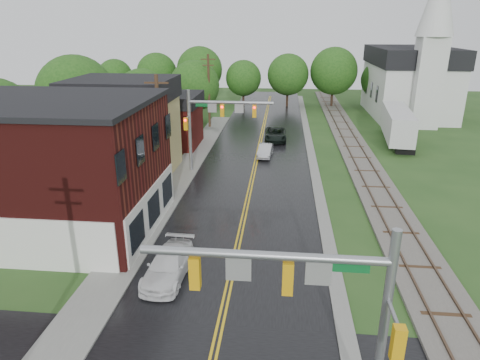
% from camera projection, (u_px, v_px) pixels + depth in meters
% --- Properties ---
extents(main_road, '(10.00, 90.00, 0.02)m').
position_uv_depth(main_road, '(256.00, 162.00, 40.69)').
color(main_road, black).
rests_on(main_road, ground).
extents(curb_right, '(0.80, 70.00, 0.12)m').
position_uv_depth(curb_right, '(310.00, 150.00, 44.85)').
color(curb_right, gray).
rests_on(curb_right, ground).
extents(sidewalk_left, '(2.40, 50.00, 0.12)m').
position_uv_depth(sidewalk_left, '(180.00, 178.00, 36.60)').
color(sidewalk_left, gray).
rests_on(sidewalk_left, ground).
extents(brick_building, '(14.30, 10.30, 8.30)m').
position_uv_depth(brick_building, '(39.00, 166.00, 26.43)').
color(brick_building, '#45100E').
rests_on(brick_building, ground).
extents(yellow_house, '(8.00, 7.00, 6.40)m').
position_uv_depth(yellow_house, '(126.00, 137.00, 36.89)').
color(yellow_house, tan).
rests_on(yellow_house, ground).
extents(darkred_building, '(7.00, 6.00, 4.40)m').
position_uv_depth(darkred_building, '(166.00, 126.00, 45.55)').
color(darkred_building, '#3F0F0C').
rests_on(darkred_building, ground).
extents(church, '(10.40, 18.40, 20.00)m').
position_uv_depth(church, '(412.00, 75.00, 58.96)').
color(church, silver).
rests_on(church, ground).
extents(railroad, '(3.20, 80.00, 0.30)m').
position_uv_depth(railroad, '(355.00, 150.00, 44.38)').
color(railroad, '#59544C').
rests_on(railroad, ground).
extents(traffic_signal_near, '(7.34, 0.30, 7.20)m').
position_uv_depth(traffic_signal_near, '(313.00, 295.00, 12.49)').
color(traffic_signal_near, gray).
rests_on(traffic_signal_near, ground).
extents(traffic_signal_far, '(7.34, 0.43, 7.20)m').
position_uv_depth(traffic_signal_far, '(214.00, 116.00, 36.50)').
color(traffic_signal_far, gray).
rests_on(traffic_signal_far, ground).
extents(utility_pole_b, '(1.80, 0.28, 9.00)m').
position_uv_depth(utility_pole_b, '(160.00, 132.00, 32.23)').
color(utility_pole_b, '#382616').
rests_on(utility_pole_b, ground).
extents(utility_pole_c, '(1.80, 0.28, 9.00)m').
position_uv_depth(utility_pole_c, '(209.00, 90.00, 52.79)').
color(utility_pole_c, '#382616').
rests_on(utility_pole_c, ground).
extents(tree_left_b, '(7.60, 7.60, 9.69)m').
position_uv_depth(tree_left_b, '(78.00, 96.00, 42.18)').
color(tree_left_b, black).
rests_on(tree_left_b, ground).
extents(tree_left_c, '(6.00, 6.00, 7.65)m').
position_uv_depth(tree_left_c, '(143.00, 96.00, 49.69)').
color(tree_left_c, black).
rests_on(tree_left_c, ground).
extents(tree_left_e, '(6.40, 6.40, 8.16)m').
position_uv_depth(tree_left_e, '(196.00, 87.00, 54.72)').
color(tree_left_e, black).
rests_on(tree_left_e, ground).
extents(suv_dark, '(2.50, 5.16, 1.42)m').
position_uv_depth(suv_dark, '(275.00, 134.00, 48.13)').
color(suv_dark, black).
rests_on(suv_dark, ground).
extents(sedan_silver, '(1.55, 3.73, 1.20)m').
position_uv_depth(sedan_silver, '(265.00, 151.00, 42.31)').
color(sedan_silver, '#B6B7BB').
rests_on(sedan_silver, ground).
extents(pickup_white, '(2.17, 4.83, 1.37)m').
position_uv_depth(pickup_white, '(169.00, 265.00, 22.07)').
color(pickup_white, silver).
rests_on(pickup_white, ground).
extents(semi_trailer, '(3.85, 11.70, 3.67)m').
position_uv_depth(semi_trailer, '(397.00, 123.00, 46.75)').
color(semi_trailer, black).
rests_on(semi_trailer, ground).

